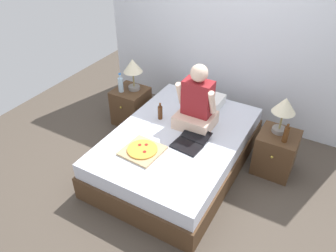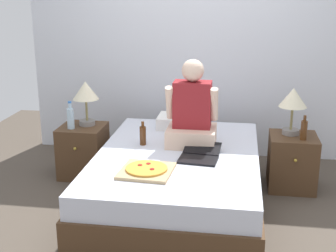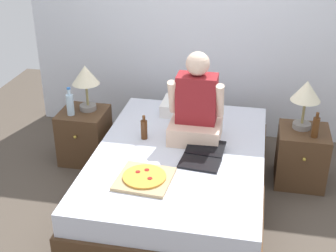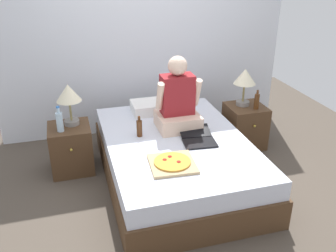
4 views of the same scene
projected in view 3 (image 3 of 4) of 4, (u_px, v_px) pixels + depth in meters
The scene contains 14 objects.
ground_plane at pixel (179, 199), 4.11m from camera, with size 5.72×5.72×0.00m, color #4C4238.
wall_back at pixel (204, 19), 4.78m from camera, with size 3.72×0.12×2.50m, color silver.
bed at pixel (179, 176), 4.01m from camera, with size 1.44×2.08×0.48m.
nightstand_left at pixel (85, 135), 4.62m from camera, with size 0.44×0.47×0.52m.
lamp_on_left_nightstand at pixel (86, 78), 4.39m from camera, with size 0.26×0.26×0.45m.
water_bottle at pixel (70, 104), 4.39m from camera, with size 0.07×0.07×0.28m.
nightstand_right at pixel (301, 156), 4.26m from camera, with size 0.44×0.47×0.52m.
lamp_on_right_nightstand at pixel (306, 94), 4.04m from camera, with size 0.26×0.26×0.45m.
beer_bottle at pixel (316, 127), 4.00m from camera, with size 0.06×0.06×0.23m.
pillow at pixel (189, 107), 4.54m from camera, with size 0.52×0.34×0.12m, color white.
person_seated at pixel (196, 108), 3.98m from camera, with size 0.47×0.40×0.78m.
laptop at pixel (202, 158), 3.77m from camera, with size 0.36×0.44×0.07m.
pizza_box at pixel (144, 178), 3.50m from camera, with size 0.43×0.43×0.05m.
beer_bottle_on_bed at pixel (144, 129), 4.06m from camera, with size 0.06×0.06×0.22m.
Camera 3 is at (0.57, -3.34, 2.43)m, focal length 50.00 mm.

